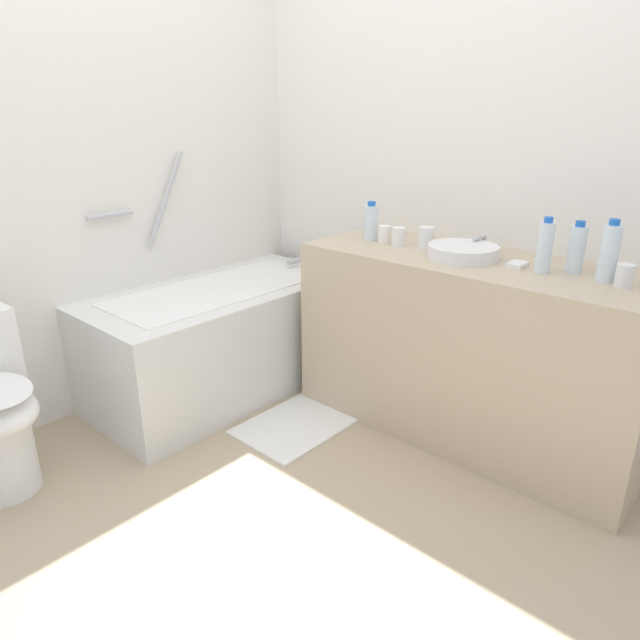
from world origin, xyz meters
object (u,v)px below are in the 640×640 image
(drinking_glass_2, at_px, (624,276))
(soap_dish, at_px, (517,265))
(sink_faucet, at_px, (483,244))
(water_bottle_3, at_px, (609,253))
(water_bottle_0, at_px, (545,247))
(water_bottle_1, at_px, (576,249))
(bath_mat, at_px, (299,423))
(bathtub, at_px, (223,335))
(drinking_glass_1, at_px, (426,238))
(water_bottle_2, at_px, (371,222))
(drinking_glass_3, at_px, (384,234))
(drinking_glass_0, at_px, (399,237))
(sink_basin, at_px, (463,252))

(drinking_glass_2, xyz_separation_m, soap_dish, (0.01, 0.40, -0.03))
(sink_faucet, distance_m, water_bottle_3, 0.59)
(water_bottle_0, height_order, water_bottle_1, water_bottle_0)
(sink_faucet, bearing_deg, bath_mat, 140.20)
(bathtub, relative_size, drinking_glass_1, 13.71)
(sink_faucet, relative_size, water_bottle_2, 0.81)
(water_bottle_3, height_order, drinking_glass_3, water_bottle_3)
(drinking_glass_3, bearing_deg, water_bottle_2, 80.97)
(bathtub, distance_m, drinking_glass_0, 1.08)
(drinking_glass_2, xyz_separation_m, bath_mat, (-0.48, 1.19, -0.88))
(sink_basin, bearing_deg, water_bottle_3, -86.11)
(water_bottle_3, distance_m, drinking_glass_0, 0.91)
(drinking_glass_1, height_order, soap_dish, drinking_glass_1)
(sink_faucet, xyz_separation_m, soap_dish, (-0.16, -0.24, -0.02))
(water_bottle_0, height_order, soap_dish, water_bottle_0)
(water_bottle_2, bearing_deg, water_bottle_3, -89.53)
(water_bottle_2, height_order, bath_mat, water_bottle_2)
(sink_basin, height_order, drinking_glass_2, drinking_glass_2)
(drinking_glass_1, bearing_deg, drinking_glass_2, -91.89)
(water_bottle_2, height_order, water_bottle_3, water_bottle_3)
(drinking_glass_1, relative_size, drinking_glass_2, 1.20)
(drinking_glass_0, height_order, drinking_glass_1, drinking_glass_1)
(sink_basin, xyz_separation_m, water_bottle_1, (0.09, -0.44, 0.07))
(water_bottle_0, height_order, drinking_glass_3, water_bottle_0)
(water_bottle_2, height_order, drinking_glass_0, water_bottle_2)
(water_bottle_0, bearing_deg, drinking_glass_1, 86.65)
(sink_faucet, height_order, drinking_glass_0, drinking_glass_0)
(water_bottle_3, bearing_deg, bath_mat, 114.71)
(drinking_glass_2, bearing_deg, sink_basin, 90.63)
(bathtub, bearing_deg, soap_dish, -70.86)
(water_bottle_0, height_order, water_bottle_2, water_bottle_0)
(water_bottle_1, distance_m, soap_dish, 0.23)
(water_bottle_2, relative_size, bath_mat, 0.32)
(water_bottle_2, bearing_deg, sink_basin, -93.26)
(water_bottle_0, bearing_deg, drinking_glass_0, 89.41)
(water_bottle_0, distance_m, drinking_glass_2, 0.30)
(drinking_glass_0, distance_m, drinking_glass_1, 0.13)
(sink_faucet, bearing_deg, drinking_glass_0, 116.46)
(water_bottle_2, xyz_separation_m, drinking_glass_1, (0.01, -0.31, -0.04))
(drinking_glass_3, bearing_deg, water_bottle_1, -85.18)
(drinking_glass_0, relative_size, drinking_glass_1, 0.85)
(drinking_glass_2, height_order, soap_dish, drinking_glass_2)
(drinking_glass_0, bearing_deg, bathtub, 120.74)
(sink_faucet, bearing_deg, water_bottle_2, 106.03)
(water_bottle_1, relative_size, drinking_glass_1, 2.00)
(bathtub, relative_size, water_bottle_2, 7.48)
(sink_basin, height_order, soap_dish, sink_basin)
(bathtub, height_order, drinking_glass_1, bathtub)
(sink_basin, relative_size, drinking_glass_2, 3.52)
(bathtub, distance_m, sink_faucet, 1.41)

